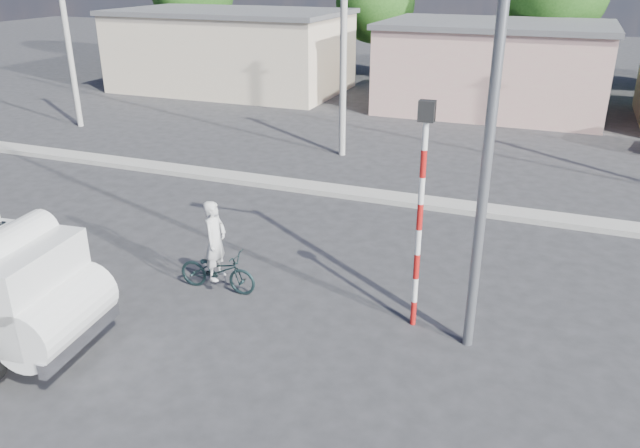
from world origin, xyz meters
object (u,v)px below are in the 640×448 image
(cyclist, at_px, (216,253))
(streetlight, at_px, (486,70))
(traffic_pole, at_px, (421,199))
(bicycle, at_px, (217,271))

(cyclist, relative_size, streetlight, 0.19)
(cyclist, xyz_separation_m, traffic_pole, (4.22, 0.17, 1.73))
(bicycle, relative_size, streetlight, 0.19)
(traffic_pole, bearing_deg, cyclist, -177.63)
(bicycle, distance_m, traffic_pole, 4.73)
(traffic_pole, height_order, streetlight, streetlight)
(bicycle, height_order, streetlight, streetlight)
(bicycle, height_order, cyclist, cyclist)
(cyclist, bearing_deg, streetlight, -93.29)
(bicycle, distance_m, cyclist, 0.40)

